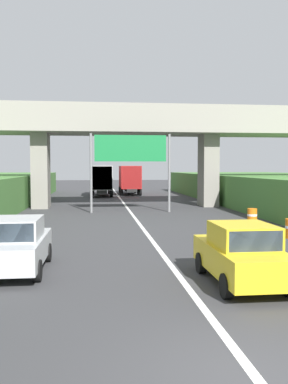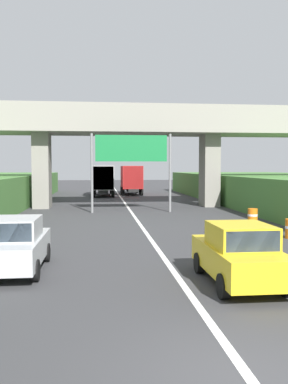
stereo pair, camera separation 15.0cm
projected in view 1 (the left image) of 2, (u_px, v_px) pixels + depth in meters
ground_plane at (259, 382)px, 6.35m from camera, size 200.00×200.00×0.00m
lane_centre_stripe at (132, 215)px, 28.66m from camera, size 0.20×85.00×0.01m
overpass_bridge at (126, 131)px, 33.86m from camera, size 40.00×4.80×8.21m
overhead_highway_sign at (131, 154)px, 29.89m from camera, size 5.88×0.18×5.71m
truck_black at (101, 179)px, 47.10m from camera, size 2.44×7.30×3.44m
truck_red at (129, 178)px, 49.68m from camera, size 2.44×7.30×3.44m
car_silver at (16, 245)px, 12.96m from camera, size 1.86×4.10×1.72m
car_yellow at (241, 254)px, 11.62m from camera, size 1.86×4.10×1.72m
construction_barrel_2 at (252, 216)px, 23.98m from camera, size 0.57×0.57×0.90m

